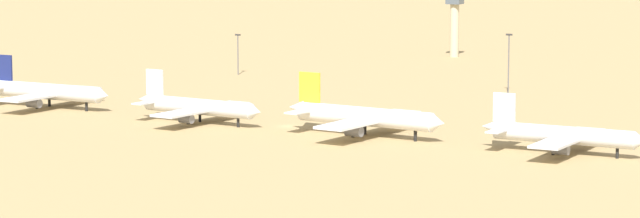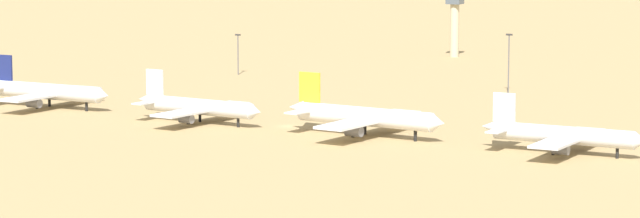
# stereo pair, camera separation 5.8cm
# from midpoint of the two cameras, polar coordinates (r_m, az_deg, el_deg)

# --- Properties ---
(ground) EXTENTS (4000.00, 4000.00, 0.00)m
(ground) POSITION_cam_midpoint_polar(r_m,az_deg,el_deg) (332.48, -1.34, -0.71)
(ground) COLOR tan
(parked_jet_navy_1) EXTENTS (40.13, 33.69, 13.27)m
(parked_jet_navy_1) POSITION_cam_midpoint_polar(r_m,az_deg,el_deg) (371.38, -11.09, 0.71)
(parked_jet_navy_1) COLOR silver
(parked_jet_navy_1) RESTS_ON ground
(parked_jet_white_2) EXTENTS (37.25, 31.53, 12.30)m
(parked_jet_white_2) POSITION_cam_midpoint_polar(r_m,az_deg,el_deg) (338.10, -5.02, 0.09)
(parked_jet_white_2) COLOR silver
(parked_jet_white_2) RESTS_ON ground
(parked_jet_yellow_3) EXTENTS (41.49, 35.16, 13.70)m
(parked_jet_yellow_3) POSITION_cam_midpoint_polar(r_m,az_deg,el_deg) (316.58, 1.78, -0.31)
(parked_jet_yellow_3) COLOR white
(parked_jet_yellow_3) RESTS_ON ground
(parked_jet_white_4) EXTENTS (36.58, 30.72, 12.09)m
(parked_jet_white_4) POSITION_cam_midpoint_polar(r_m,az_deg,el_deg) (296.89, 9.82, -1.05)
(parked_jet_white_4) COLOR silver
(parked_jet_white_4) RESTS_ON ground
(control_tower) EXTENTS (5.20, 5.20, 24.36)m
(control_tower) POSITION_cam_midpoint_polar(r_m,az_deg,el_deg) (503.73, 5.50, 3.79)
(control_tower) COLOR #C6B793
(control_tower) RESTS_ON ground
(light_pole_west) EXTENTS (1.80, 0.50, 12.94)m
(light_pole_west) POSITION_cam_midpoint_polar(r_m,az_deg,el_deg) (444.24, -3.37, 2.38)
(light_pole_west) COLOR #59595E
(light_pole_west) RESTS_ON ground
(light_pole_mid) EXTENTS (1.80, 0.50, 17.03)m
(light_pole_mid) POSITION_cam_midpoint_polar(r_m,az_deg,el_deg) (397.16, 7.68, 2.01)
(light_pole_mid) COLOR #59595E
(light_pole_mid) RESTS_ON ground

